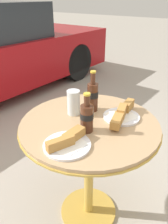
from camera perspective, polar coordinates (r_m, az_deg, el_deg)
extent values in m
plane|color=#A8A093|center=(1.73, 1.12, -24.40)|extent=(30.00, 30.00, 0.00)
cylinder|color=gold|center=(1.72, 1.12, -24.20)|extent=(0.39, 0.39, 0.02)
cylinder|color=gold|center=(1.45, 1.26, -15.39)|extent=(0.06, 0.06, 0.71)
cylinder|color=gold|center=(1.24, 1.43, -3.59)|extent=(0.79, 0.79, 0.01)
cylinder|color=tan|center=(1.23, 1.44, -2.99)|extent=(0.78, 0.78, 0.02)
cylinder|color=#4C2819|center=(1.31, 2.27, 3.84)|extent=(0.06, 0.06, 0.17)
cylinder|color=black|center=(1.30, 2.29, 4.67)|extent=(0.07, 0.07, 0.04)
cylinder|color=#4C2819|center=(1.27, 2.38, 8.77)|extent=(0.03, 0.03, 0.07)
cylinder|color=gold|center=(1.25, 2.41, 10.46)|extent=(0.03, 0.03, 0.01)
cylinder|color=#4C2819|center=(1.11, 0.73, -1.74)|extent=(0.07, 0.07, 0.14)
cylinder|color=black|center=(1.10, 0.73, -0.95)|extent=(0.07, 0.07, 0.03)
cylinder|color=#4C2819|center=(1.06, 0.76, 3.01)|extent=(0.03, 0.03, 0.06)
cylinder|color=gold|center=(1.05, 0.77, 4.69)|extent=(0.03, 0.03, 0.01)
cylinder|color=black|center=(1.28, -2.74, 1.86)|extent=(0.07, 0.07, 0.11)
cylinder|color=silver|center=(1.28, -2.75, 2.51)|extent=(0.08, 0.08, 0.15)
cylinder|color=white|center=(1.28, 9.73, -1.18)|extent=(0.21, 0.21, 0.01)
cube|color=white|center=(1.28, 9.75, -0.91)|extent=(0.19, 0.19, 0.00)
cube|color=#B77F3D|center=(1.18, 8.63, -2.23)|extent=(0.14, 0.09, 0.04)
cube|color=#B77F3D|center=(1.26, 9.85, 0.26)|extent=(0.11, 0.07, 0.06)
cube|color=#B77F3D|center=(1.34, 11.44, 1.71)|extent=(0.11, 0.06, 0.05)
cylinder|color=white|center=(1.04, -4.45, -8.60)|extent=(0.23, 0.23, 0.01)
cube|color=white|center=(1.03, -4.47, -8.28)|extent=(0.17, 0.17, 0.00)
cube|color=#B77F3D|center=(1.00, -6.16, -8.05)|extent=(0.14, 0.08, 0.05)
cube|color=#B77F3D|center=(1.05, -2.63, -5.92)|extent=(0.12, 0.05, 0.04)
cylinder|color=black|center=(5.09, -15.89, 15.22)|extent=(0.64, 0.21, 0.64)
cylinder|color=black|center=(4.01, -2.08, 12.94)|extent=(0.64, 0.21, 0.64)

